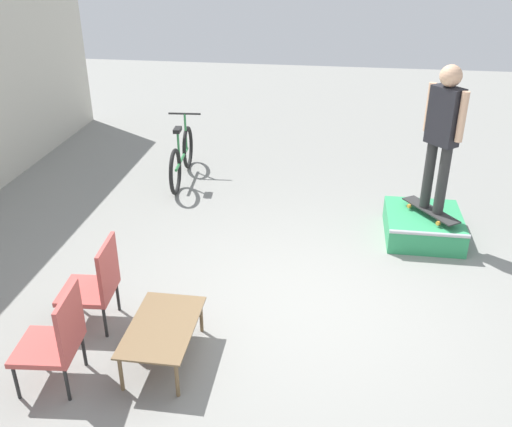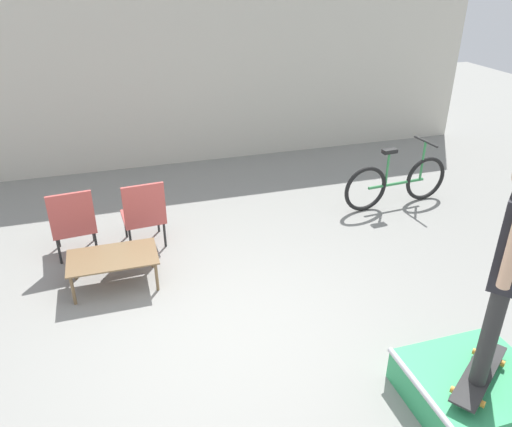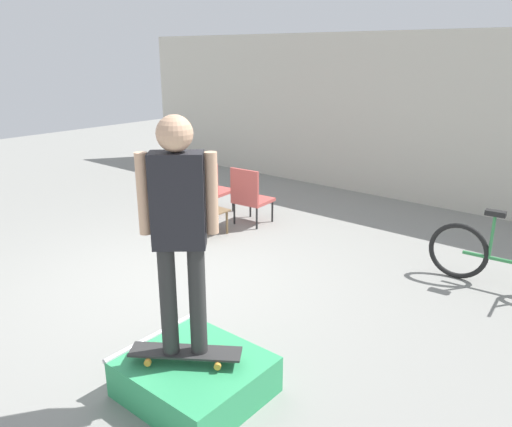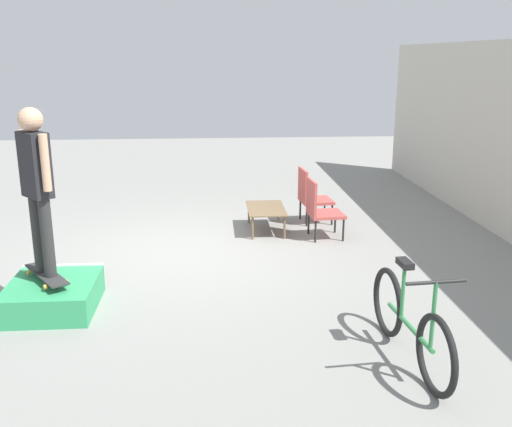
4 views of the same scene
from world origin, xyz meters
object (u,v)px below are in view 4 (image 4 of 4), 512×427
Objects in this scene: coffee_table at (266,210)px; person_skater at (36,177)px; skate_ramp_box at (53,295)px; skateboard_on_ramp at (47,274)px; bicycle at (410,324)px; patio_chair_right at (320,208)px; patio_chair_left at (311,195)px.

person_skater is at bearing -44.62° from coffee_table.
skate_ramp_box is 0.25m from skateboard_on_ramp.
person_skater is 4.09m from bicycle.
patio_chair_right is (0.44, 0.80, 0.14)m from coffee_table.
bicycle is at bearing 12.57° from coffee_table.
skateboard_on_ramp is 0.46× the size of person_skater.
person_skater reaches higher than skateboard_on_ramp.
patio_chair_left and patio_chair_right have the same top height.
patio_chair_left is 0.52× the size of bicycle.
skateboard_on_ramp is 0.84× the size of coffee_table.
bicycle reaches higher than skate_ramp_box.
coffee_table is (-2.79, 2.66, 0.19)m from skate_ramp_box.
patio_chair_left is 4.63m from bicycle.
person_skater is 1.97× the size of patio_chair_right.
skateboard_on_ramp is at bearing -116.01° from bicycle.
skateboard_on_ramp reaches higher than coffee_table.
patio_chair_right is at bearing 124.17° from skate_ramp_box.
person_skater reaches higher than coffee_table.
patio_chair_left reaches higher than skate_ramp_box.
skate_ramp_box is at bearing 119.80° from patio_chair_right.
patio_chair_left is at bearing 132.85° from skate_ramp_box.
bicycle is (3.76, 0.14, -0.11)m from patio_chair_right.
skateboard_on_ramp is 0.90× the size of patio_chair_right.
patio_chair_right is at bearing 177.68° from bicycle.
bicycle reaches higher than skateboard_on_ramp.
patio_chair_right is at bearing 82.01° from person_skater.
skateboard_on_ramp is 0.47× the size of bicycle.
bicycle is (1.42, 3.60, 0.21)m from skate_ramp_box.
person_skater is (-0.03, -0.06, 1.35)m from skate_ramp_box.
skate_ramp_box is 0.60× the size of bicycle.
patio_chair_left reaches higher than coffee_table.
skate_ramp_box is at bearing 127.56° from patio_chair_left.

